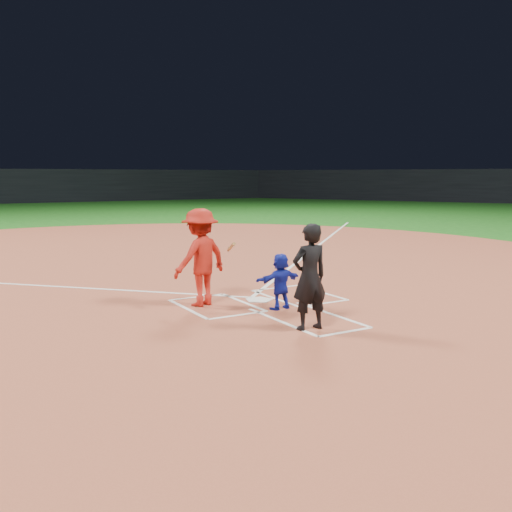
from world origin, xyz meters
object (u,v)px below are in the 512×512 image
catcher (281,281)px  batter_at_plate (200,257)px  umpire (310,277)px  home_plate (259,300)px

catcher → batter_at_plate: bearing=-47.5°
catcher → umpire: (-0.38, -1.48, 0.34)m
catcher → umpire: 1.57m
catcher → umpire: bearing=69.7°
umpire → batter_at_plate: size_ratio=0.93×
umpire → catcher: bearing=-102.5°
home_plate → batter_at_plate: bearing=-8.8°
home_plate → catcher: (-0.03, -0.87, 0.53)m
umpire → home_plate: bearing=-97.9°
catcher → batter_at_plate: batter_at_plate is taller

